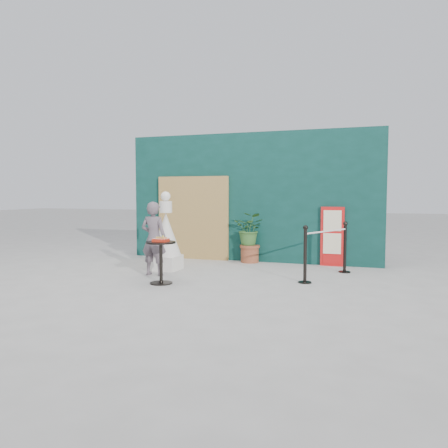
% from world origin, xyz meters
% --- Properties ---
extents(ground, '(60.00, 60.00, 0.00)m').
position_xyz_m(ground, '(0.00, 0.00, 0.00)').
color(ground, '#ADAAA5').
rests_on(ground, ground).
extents(back_wall, '(6.00, 0.30, 3.00)m').
position_xyz_m(back_wall, '(0.00, 3.15, 1.50)').
color(back_wall, '#0A312B').
rests_on(back_wall, ground).
extents(bamboo_fence, '(1.80, 0.08, 2.00)m').
position_xyz_m(bamboo_fence, '(-1.40, 2.94, 1.00)').
color(bamboo_fence, tan).
rests_on(bamboo_fence, ground).
extents(woman, '(0.53, 0.35, 1.44)m').
position_xyz_m(woman, '(-1.28, 0.72, 0.72)').
color(woman, '#60525A').
rests_on(woman, ground).
extents(menu_board, '(0.50, 0.07, 1.30)m').
position_xyz_m(menu_board, '(1.90, 2.95, 0.65)').
color(menu_board, red).
rests_on(menu_board, ground).
extents(statue, '(0.64, 0.64, 1.63)m').
position_xyz_m(statue, '(-1.33, 1.34, 0.67)').
color(statue, white).
rests_on(statue, ground).
extents(cafe_table, '(0.52, 0.52, 0.75)m').
position_xyz_m(cafe_table, '(-0.78, 0.06, 0.50)').
color(cafe_table, black).
rests_on(cafe_table, ground).
extents(food_basket, '(0.26, 0.19, 0.11)m').
position_xyz_m(food_basket, '(-0.78, 0.06, 0.79)').
color(food_basket, red).
rests_on(food_basket, cafe_table).
extents(planter, '(0.68, 0.59, 1.16)m').
position_xyz_m(planter, '(0.05, 2.86, 0.67)').
color(planter, brown).
rests_on(planter, ground).
extents(stanchion_barrier, '(0.84, 1.54, 1.03)m').
position_xyz_m(stanchion_barrier, '(1.91, 1.60, 0.49)').
color(stanchion_barrier, black).
rests_on(stanchion_barrier, ground).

